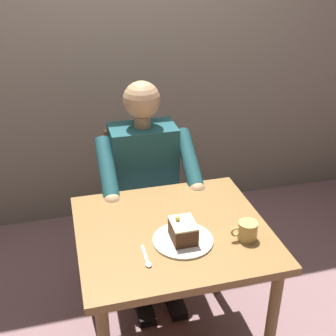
{
  "coord_description": "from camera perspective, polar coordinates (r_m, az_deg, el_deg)",
  "views": [
    {
      "loc": [
        0.42,
        1.51,
        1.86
      ],
      "look_at": [
        -0.01,
        -0.1,
        0.99
      ],
      "focal_mm": 46.5,
      "sensor_mm": 36.0,
      "label": 1
    }
  ],
  "objects": [
    {
      "name": "dining_table",
      "position": [
        1.99,
        0.58,
        -10.42
      ],
      "size": [
        0.84,
        0.76,
        0.74
      ],
      "color": "olive",
      "rests_on": "ground"
    },
    {
      "name": "dessert_spoon",
      "position": [
        1.76,
        -2.81,
        -11.88
      ],
      "size": [
        0.03,
        0.14,
        0.01
      ],
      "color": "silver",
      "rests_on": "dining_table"
    },
    {
      "name": "coffee_cup",
      "position": [
        1.87,
        10.34,
        -8.05
      ],
      "size": [
        0.12,
        0.08,
        0.08
      ],
      "color": "tan",
      "rests_on": "dining_table"
    },
    {
      "name": "cake_slice",
      "position": [
        1.83,
        1.99,
        -8.22
      ],
      "size": [
        0.1,
        0.13,
        0.11
      ],
      "color": "#4D2D1B",
      "rests_on": "dessert_plate"
    },
    {
      "name": "chair",
      "position": [
        2.65,
        -3.51,
        -3.69
      ],
      "size": [
        0.42,
        0.42,
        0.89
      ],
      "color": "olive",
      "rests_on": "ground"
    },
    {
      "name": "cafe_rear_panel",
      "position": [
        2.98,
        -6.98,
        20.45
      ],
      "size": [
        6.4,
        0.12,
        3.0
      ],
      "primitive_type": "cube",
      "color": "gray",
      "rests_on": "ground"
    },
    {
      "name": "dessert_plate",
      "position": [
        1.85,
        1.97,
        -9.43
      ],
      "size": [
        0.26,
        0.26,
        0.01
      ],
      "primitive_type": "cylinder",
      "color": "silver",
      "rests_on": "dining_table"
    },
    {
      "name": "seated_person",
      "position": [
        2.43,
        -2.79,
        -2.74
      ],
      "size": [
        0.53,
        0.58,
        1.23
      ],
      "color": "#1C4C51",
      "rests_on": "ground"
    }
  ]
}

